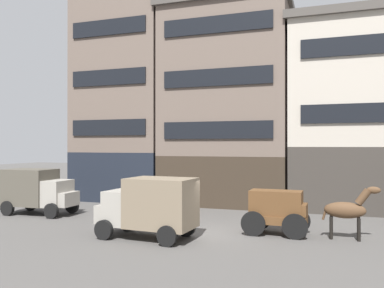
{
  "coord_description": "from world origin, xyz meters",
  "views": [
    {
      "loc": [
        5.15,
        -17.25,
        4.02
      ],
      "look_at": [
        -1.36,
        1.97,
        4.09
      ],
      "focal_mm": 37.05,
      "sensor_mm": 36.0,
      "label": 1
    }
  ],
  "objects_px": {
    "cargo_wagon": "(277,209)",
    "delivery_truck_near": "(149,205)",
    "delivery_truck_far": "(38,190)",
    "fire_hydrant_curbside": "(189,205)",
    "draft_horse": "(347,210)"
  },
  "relations": [
    {
      "from": "delivery_truck_near",
      "to": "fire_hydrant_curbside",
      "type": "relative_size",
      "value": 5.37
    },
    {
      "from": "cargo_wagon",
      "to": "draft_horse",
      "type": "bearing_deg",
      "value": -0.03
    },
    {
      "from": "cargo_wagon",
      "to": "delivery_truck_near",
      "type": "relative_size",
      "value": 0.66
    },
    {
      "from": "draft_horse",
      "to": "delivery_truck_near",
      "type": "bearing_deg",
      "value": -162.7
    },
    {
      "from": "cargo_wagon",
      "to": "delivery_truck_far",
      "type": "height_order",
      "value": "delivery_truck_far"
    },
    {
      "from": "cargo_wagon",
      "to": "draft_horse",
      "type": "height_order",
      "value": "draft_horse"
    },
    {
      "from": "cargo_wagon",
      "to": "delivery_truck_near",
      "type": "distance_m",
      "value": 5.75
    },
    {
      "from": "delivery_truck_near",
      "to": "fire_hydrant_curbside",
      "type": "bearing_deg",
      "value": 94.53
    },
    {
      "from": "delivery_truck_near",
      "to": "delivery_truck_far",
      "type": "distance_m",
      "value": 9.35
    },
    {
      "from": "cargo_wagon",
      "to": "draft_horse",
      "type": "distance_m",
      "value": 2.95
    },
    {
      "from": "delivery_truck_far",
      "to": "delivery_truck_near",
      "type": "bearing_deg",
      "value": -21.41
    },
    {
      "from": "draft_horse",
      "to": "delivery_truck_far",
      "type": "distance_m",
      "value": 16.84
    },
    {
      "from": "delivery_truck_near",
      "to": "delivery_truck_far",
      "type": "height_order",
      "value": "same"
    },
    {
      "from": "fire_hydrant_curbside",
      "to": "delivery_truck_near",
      "type": "bearing_deg",
      "value": -85.47
    },
    {
      "from": "cargo_wagon",
      "to": "delivery_truck_near",
      "type": "xyz_separation_m",
      "value": [
        -5.16,
        -2.53,
        0.28
      ]
    }
  ]
}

